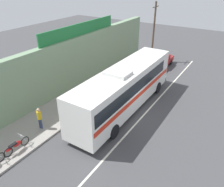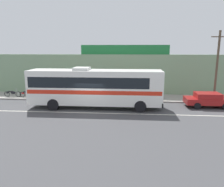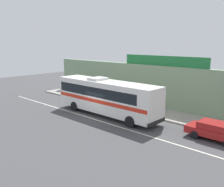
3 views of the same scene
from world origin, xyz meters
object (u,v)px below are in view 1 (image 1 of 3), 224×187
Objects in this scene: parked_car at (161,61)px; utility_pole at (154,31)px; motorcycle_purple at (16,145)px; pedestrian_far_right at (39,117)px; intercity_bus at (125,87)px.

parked_car is 3.68m from utility_pole.
parked_car is at bearing -6.36° from motorcycle_purple.
pedestrian_far_right is (-17.52, 0.93, -2.69)m from utility_pole.
utility_pole is 4.24× the size of pedestrian_far_right.
intercity_bus is at bearing -174.32° from parked_car.
parked_car is 0.61× the size of utility_pole.
intercity_bus is 6.60× the size of motorcycle_purple.
intercity_bus reaches higher than motorcycle_purple.
parked_car is at bearing 5.68° from intercity_bus.
parked_car is at bearing -124.50° from utility_pole.
pedestrian_far_right is at bearing 146.87° from intercity_bus.
motorcycle_purple is 2.54m from pedestrian_far_right.
utility_pole reaches higher than pedestrian_far_right.
intercity_bus is 1.73× the size of utility_pole.
pedestrian_far_right is at bearing 11.95° from motorcycle_purple.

